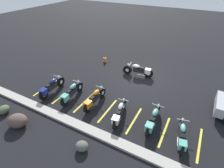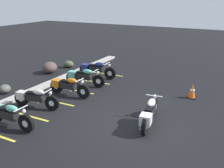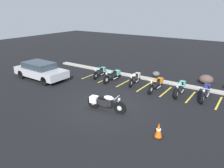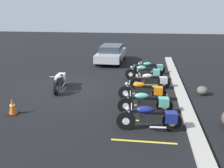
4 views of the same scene
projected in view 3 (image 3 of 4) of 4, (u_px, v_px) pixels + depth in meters
The scene contains 20 objects.
ground at pixel (106, 106), 12.10m from camera, with size 60.00×60.00×0.00m, color black.
motorcycle_white_featured at pixel (104, 102), 11.51m from camera, with size 2.23×0.70×0.88m.
parked_bike_0 at pixel (100, 71), 17.19m from camera, with size 0.70×1.98×0.78m.
parked_bike_1 at pixel (113, 75), 16.18m from camera, with size 0.61×2.16×0.85m.
parked_bike_2 at pixel (135, 78), 15.58m from camera, with size 0.68×2.07×0.82m.
parked_bike_3 at pixel (156, 84), 14.36m from camera, with size 0.61×2.17×0.86m.
parked_bike_4 at pixel (180, 87), 13.67m from camera, with size 0.62×2.20×0.86m.
parked_bike_5 at pixel (206, 91), 13.01m from camera, with size 0.63×2.25×0.88m.
car_silver at pixel (41, 70), 16.53m from camera, with size 4.34×1.90×1.29m.
concrete_curb at pixel (149, 79), 16.53m from camera, with size 18.00×0.50×0.12m, color #A8A399.
landscape_rock_0 at pixel (156, 74), 17.23m from camera, with size 0.56×0.52×0.42m, color #50534C.
landscape_rock_1 at pixel (206, 79), 15.56m from camera, with size 0.96×0.81×0.66m, color #503E38.
traffic_cone at pixel (159, 131), 9.15m from camera, with size 0.40×0.40×0.67m.
stall_line_0 at pixel (90, 76), 17.55m from camera, with size 0.10×2.10×0.00m, color gold.
stall_line_1 at pixel (106, 79), 16.71m from camera, with size 0.10×2.10×0.00m, color gold.
stall_line_2 at pixel (124, 83), 15.87m from camera, with size 0.10×2.10×0.00m, color gold.
stall_line_3 at pixel (144, 87), 15.04m from camera, with size 0.10×2.10×0.00m, color gold.
stall_line_4 at pixel (166, 92), 14.20m from camera, with size 0.10×2.10×0.00m, color gold.
stall_line_5 at pixel (191, 97), 13.36m from camera, with size 0.10×2.10×0.00m, color gold.
stall_line_6 at pixel (219, 103), 12.53m from camera, with size 0.10×2.10×0.00m, color gold.
Camera 3 is at (6.43, -8.92, 5.21)m, focal length 35.00 mm.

